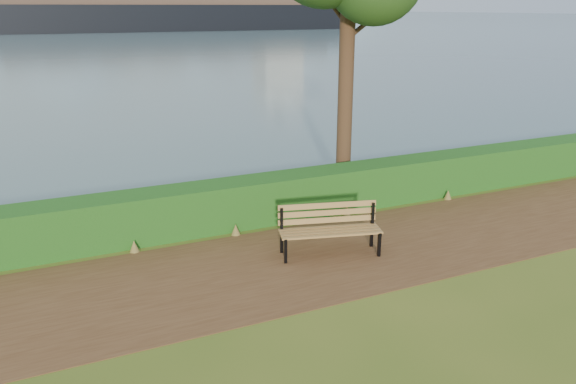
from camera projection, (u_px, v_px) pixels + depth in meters
name	position (u px, v px, depth m)	size (l,w,h in m)	color
ground	(328.00, 264.00, 10.51)	(140.00, 140.00, 0.00)	#445D1A
path	(320.00, 258.00, 10.77)	(40.00, 3.40, 0.01)	#53321C
hedge	(273.00, 198.00, 12.60)	(32.00, 0.85, 1.00)	#144714
water	(35.00, 18.00, 235.39)	(700.00, 510.00, 0.00)	#486774
bench	(329.00, 226.00, 10.83)	(2.03, 1.04, 0.98)	black
cargo_ship	(187.00, 14.00, 112.77)	(69.25, 10.99, 21.02)	black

